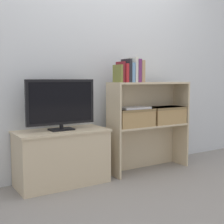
{
  "coord_description": "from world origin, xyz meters",
  "views": [
    {
      "loc": [
        -1.63,
        -2.5,
        0.99
      ],
      "look_at": [
        0.0,
        0.13,
        0.67
      ],
      "focal_mm": 50.0,
      "sensor_mm": 36.0,
      "label": 1
    }
  ],
  "objects": [
    {
      "name": "tv",
      "position": [
        -0.52,
        0.19,
        0.77
      ],
      "size": [
        0.66,
        0.14,
        0.47
      ],
      "color": "black",
      "rests_on": "tv_stand"
    },
    {
      "name": "bookshelf_upper_tier",
      "position": [
        0.47,
        0.19,
        0.79
      ],
      "size": [
        0.93,
        0.27,
        0.46
      ],
      "color": "#CCB793",
      "rests_on": "bookshelf_lower_tier"
    },
    {
      "name": "book_skyblue",
      "position": [
        0.2,
        0.1,
        1.06
      ],
      "size": [
        0.04,
        0.14,
        0.2
      ],
      "color": "#709ECC",
      "rests_on": "bookshelf_upper_tier"
    },
    {
      "name": "laptop",
      "position": [
        0.25,
        0.12,
        0.7
      ],
      "size": [
        0.32,
        0.22,
        0.02
      ],
      "color": "#BCBCC1",
      "rests_on": "storage_basket_left"
    },
    {
      "name": "tv_stand",
      "position": [
        -0.52,
        0.2,
        0.26
      ],
      "size": [
        0.87,
        0.41,
        0.52
      ],
      "color": "#CCB793",
      "rests_on": "ground_plane"
    },
    {
      "name": "storage_basket_left",
      "position": [
        0.25,
        0.12,
        0.6
      ],
      "size": [
        0.42,
        0.23,
        0.19
      ],
      "color": "tan",
      "rests_on": "bookshelf_lower_tier"
    },
    {
      "name": "book_tan",
      "position": [
        0.31,
        0.1,
        1.07
      ],
      "size": [
        0.04,
        0.15,
        0.22
      ],
      "color": "tan",
      "rests_on": "bookshelf_upper_tier"
    },
    {
      "name": "book_charcoal",
      "position": [
        0.15,
        0.1,
        1.08
      ],
      "size": [
        0.03,
        0.16,
        0.23
      ],
      "color": "#232328",
      "rests_on": "bookshelf_upper_tier"
    },
    {
      "name": "wall_back",
      "position": [
        0.0,
        0.43,
        1.2
      ],
      "size": [
        10.0,
        0.05,
        2.4
      ],
      "color": "silver",
      "rests_on": "ground_plane"
    },
    {
      "name": "book_crimson",
      "position": [
        0.12,
        0.1,
        1.05
      ],
      "size": [
        0.03,
        0.16,
        0.19
      ],
      "color": "#B22328",
      "rests_on": "bookshelf_upper_tier"
    },
    {
      "name": "book_maroon",
      "position": [
        0.08,
        0.1,
        1.06
      ],
      "size": [
        0.03,
        0.13,
        0.2
      ],
      "color": "maroon",
      "rests_on": "bookshelf_upper_tier"
    },
    {
      "name": "book_ivory",
      "position": [
        0.23,
        0.1,
        1.09
      ],
      "size": [
        0.03,
        0.15,
        0.25
      ],
      "color": "silver",
      "rests_on": "bookshelf_upper_tier"
    },
    {
      "name": "ground_plane",
      "position": [
        0.0,
        0.0,
        0.0
      ],
      "size": [
        16.0,
        16.0,
        0.0
      ],
      "primitive_type": "plane",
      "color": "gray"
    },
    {
      "name": "book_plum",
      "position": [
        0.27,
        0.1,
        1.08
      ],
      "size": [
        0.04,
        0.16,
        0.23
      ],
      "color": "#6B2D66",
      "rests_on": "bookshelf_upper_tier"
    },
    {
      "name": "bookshelf_lower_tier",
      "position": [
        0.47,
        0.19,
        0.31
      ],
      "size": [
        0.93,
        0.27,
        0.5
      ],
      "color": "#CCB793",
      "rests_on": "ground_plane"
    },
    {
      "name": "book_olive",
      "position": [
        0.05,
        0.1,
        1.05
      ],
      "size": [
        0.02,
        0.16,
        0.17
      ],
      "color": "olive",
      "rests_on": "bookshelf_upper_tier"
    },
    {
      "name": "storage_basket_right",
      "position": [
        0.7,
        0.12,
        0.6
      ],
      "size": [
        0.42,
        0.23,
        0.19
      ],
      "color": "tan",
      "rests_on": "bookshelf_lower_tier"
    }
  ]
}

